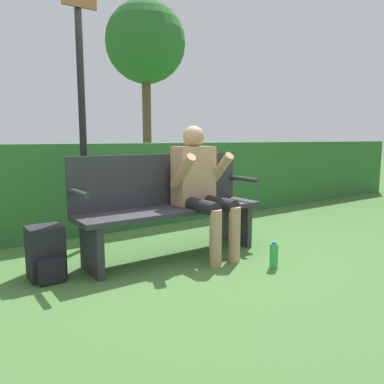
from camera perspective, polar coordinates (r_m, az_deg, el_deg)
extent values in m
plane|color=#426B33|center=(3.69, -2.84, -9.76)|extent=(40.00, 40.00, 0.00)
cube|color=#2D662D|center=(4.78, -11.84, 0.81)|extent=(12.00, 0.36, 1.08)
cube|color=#2D2D33|center=(3.58, -2.89, -2.77)|extent=(1.86, 0.47, 0.05)
cube|color=#2D2D33|center=(3.72, -4.71, 1.91)|extent=(1.86, 0.04, 0.50)
cube|color=#2D2D33|center=(3.28, -15.04, -8.35)|extent=(0.06, 0.42, 0.44)
cube|color=#2D2D33|center=(4.11, 6.77, -4.80)|extent=(0.06, 0.42, 0.44)
cylinder|color=#2D2D33|center=(3.15, -16.98, -0.13)|extent=(0.05, 0.42, 0.05)
cylinder|color=#2D2D33|center=(4.09, 7.88, 1.99)|extent=(0.05, 0.42, 0.05)
cube|color=tan|center=(3.72, 0.23, 2.52)|extent=(0.40, 0.22, 0.58)
sphere|color=tan|center=(3.70, 0.24, 8.44)|extent=(0.21, 0.21, 0.21)
cylinder|color=black|center=(3.49, 1.11, -2.10)|extent=(0.13, 0.50, 0.13)
cylinder|color=black|center=(3.63, 3.93, -1.74)|extent=(0.13, 0.50, 0.13)
cylinder|color=tan|center=(3.36, 3.62, -7.02)|extent=(0.11, 0.11, 0.51)
cylinder|color=tan|center=(3.50, 6.47, -6.44)|extent=(0.11, 0.11, 0.51)
cylinder|color=tan|center=(3.47, -1.42, 3.12)|extent=(0.09, 0.35, 0.35)
cylinder|color=tan|center=(3.74, 4.30, 3.46)|extent=(0.09, 0.35, 0.35)
cube|color=black|center=(3.31, -21.42, -8.52)|extent=(0.27, 0.23, 0.43)
cube|color=black|center=(3.20, -20.62, -11.13)|extent=(0.20, 0.08, 0.20)
cylinder|color=green|center=(3.42, 12.37, -9.50)|extent=(0.07, 0.07, 0.22)
cylinder|color=#2D66B2|center=(3.39, 12.43, -7.59)|extent=(0.04, 0.04, 0.02)
cylinder|color=black|center=(3.95, -16.38, 10.97)|extent=(0.07, 0.07, 2.70)
cylinder|color=brown|center=(9.58, -6.87, 9.89)|extent=(0.22, 0.22, 2.86)
sphere|color=#2D6B2D|center=(9.85, -7.09, 21.69)|extent=(1.95, 1.95, 1.95)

